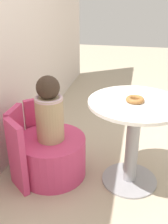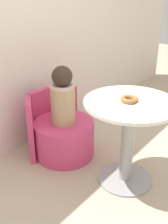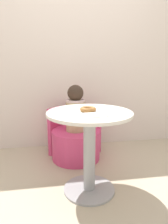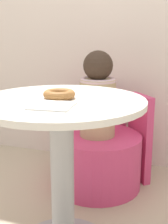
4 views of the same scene
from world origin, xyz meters
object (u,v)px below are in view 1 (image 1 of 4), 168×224
Objects in this scene: tub_chair at (52,156)px; round_table at (134,129)px; child_figure at (49,110)px; donut at (135,99)px.

round_table is at bearing -87.03° from tub_chair.
round_table is 0.73m from tub_chair.
child_figure is (0.00, 0.00, 0.43)m from tub_chair.
child_figure is (-0.03, 0.66, 0.11)m from round_table.
donut is at bearing 135.47° from round_table.
child_figure reaches higher than round_table.
tub_chair is at bearing 92.97° from round_table.
round_table is 1.35× the size of child_figure.
round_table is 5.42× the size of donut.
tub_chair is at bearing 180.00° from child_figure.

